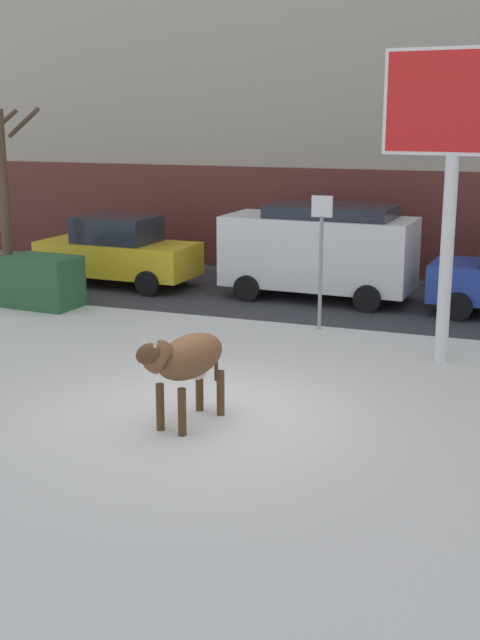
% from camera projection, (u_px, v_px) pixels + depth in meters
% --- Properties ---
extents(ground_plane, '(120.00, 120.00, 0.00)m').
position_uv_depth(ground_plane, '(206.00, 413.00, 12.71)').
color(ground_plane, silver).
extents(road_strip, '(60.00, 5.60, 0.01)m').
position_uv_depth(road_strip, '(340.00, 299.00, 20.55)').
color(road_strip, '#333338').
rests_on(road_strip, ground).
extents(building_facade, '(44.00, 6.10, 13.00)m').
position_uv_depth(building_facade, '(392.00, 41.00, 24.00)').
color(building_facade, '#A39989').
rests_on(building_facade, ground).
extents(cow_brown, '(0.88, 1.94, 1.54)m').
position_uv_depth(cow_brown, '(188.00, 359.00, 12.06)').
color(cow_brown, brown).
rests_on(cow_brown, ground).
extents(billboard, '(2.53, 0.51, 5.56)m').
position_uv_depth(billboard, '(455.00, 122.00, 14.38)').
color(billboard, silver).
rests_on(billboard, ground).
extents(car_yellow_sedan, '(4.27, 2.12, 1.84)m').
position_uv_depth(car_yellow_sedan, '(118.00, 252.00, 21.95)').
color(car_yellow_sedan, gold).
rests_on(car_yellow_sedan, ground).
extents(car_white_van, '(4.68, 2.27, 2.32)m').
position_uv_depth(car_white_van, '(320.00, 249.00, 20.28)').
color(car_white_van, white).
rests_on(car_white_van, ground).
extents(pedestrian_near_billboard, '(0.36, 0.24, 1.73)m').
position_uv_depth(pedestrian_near_billboard, '(89.00, 229.00, 26.32)').
color(pedestrian_near_billboard, '#282833').
rests_on(pedestrian_near_billboard, ground).
extents(bare_tree_left_lot, '(1.72, 1.67, 4.60)m').
position_uv_depth(bare_tree_left_lot, '(3.00, 191.00, 20.13)').
color(bare_tree_left_lot, '#4C3828').
rests_on(bare_tree_left_lot, ground).
extents(dumpster, '(1.78, 1.22, 1.20)m').
position_uv_depth(dumpster, '(42.00, 282.00, 19.60)').
color(dumpster, '#285633').
rests_on(dumpster, ground).
extents(street_sign, '(0.44, 0.08, 2.82)m').
position_uv_depth(street_sign, '(321.00, 251.00, 17.27)').
color(street_sign, gray).
rests_on(street_sign, ground).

